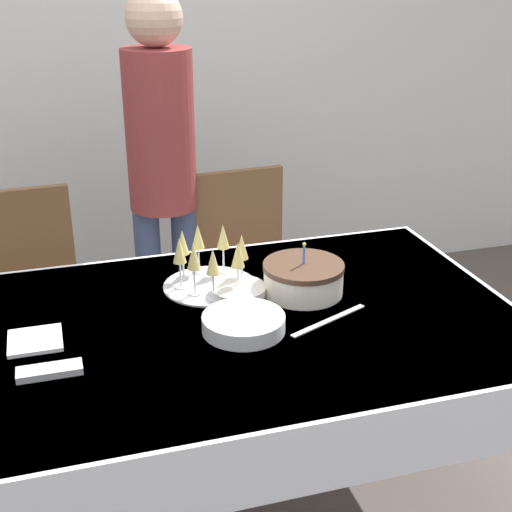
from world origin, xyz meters
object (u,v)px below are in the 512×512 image
(dining_chair_far_left, at_px, (30,299))
(plate_stack_dessert, at_px, (239,291))
(dining_chair_far_right, at_px, (248,272))
(plate_stack_main, at_px, (244,323))
(person_standing, at_px, (162,160))
(champagne_tray, at_px, (209,260))
(birthday_cake, at_px, (303,278))

(dining_chair_far_left, bearing_deg, plate_stack_dessert, -47.41)
(dining_chair_far_right, relative_size, plate_stack_main, 3.85)
(plate_stack_dessert, distance_m, person_standing, 0.86)
(champagne_tray, distance_m, person_standing, 0.74)
(dining_chair_far_left, bearing_deg, plate_stack_main, -56.69)
(plate_stack_main, relative_size, person_standing, 0.15)
(birthday_cake, bearing_deg, plate_stack_dessert, 170.49)
(dining_chair_far_left, distance_m, plate_stack_main, 1.18)
(dining_chair_far_right, distance_m, birthday_cake, 0.83)
(champagne_tray, bearing_deg, plate_stack_dessert, -54.67)
(plate_stack_main, bearing_deg, dining_chair_far_left, 123.31)
(plate_stack_main, bearing_deg, dining_chair_far_right, 73.38)
(plate_stack_dessert, xyz_separation_m, person_standing, (-0.10, 0.83, 0.22))
(dining_chair_far_left, xyz_separation_m, dining_chair_far_right, (0.91, -0.00, 0.00))
(champagne_tray, height_order, plate_stack_dessert, champagne_tray)
(plate_stack_main, height_order, plate_stack_dessert, plate_stack_main)
(birthday_cake, xyz_separation_m, plate_stack_main, (-0.25, -0.19, -0.03))
(dining_chair_far_left, bearing_deg, birthday_cake, -41.05)
(person_standing, bearing_deg, birthday_cake, -70.59)
(dining_chair_far_left, height_order, champagne_tray, champagne_tray)
(dining_chair_far_right, relative_size, champagne_tray, 3.04)
(dining_chair_far_right, distance_m, person_standing, 0.61)
(birthday_cake, xyz_separation_m, champagne_tray, (-0.28, 0.14, 0.04))
(dining_chair_far_left, distance_m, dining_chair_far_right, 0.91)
(plate_stack_main, bearing_deg, plate_stack_dessert, 78.38)
(person_standing, bearing_deg, dining_chair_far_right, -16.03)
(dining_chair_far_left, relative_size, plate_stack_main, 3.85)
(dining_chair_far_right, height_order, plate_stack_main, dining_chair_far_right)
(plate_stack_main, bearing_deg, champagne_tray, 94.63)
(dining_chair_far_left, relative_size, champagne_tray, 3.04)
(dining_chair_far_right, height_order, birthday_cake, birthday_cake)
(plate_stack_dessert, bearing_deg, plate_stack_main, -101.62)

